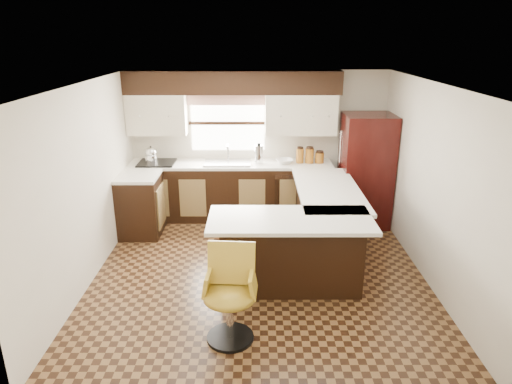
{
  "coord_description": "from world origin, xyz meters",
  "views": [
    {
      "loc": [
        -0.05,
        -5.26,
        2.94
      ],
      "look_at": [
        -0.04,
        0.45,
        0.95
      ],
      "focal_mm": 32.0,
      "sensor_mm": 36.0,
      "label": 1
    }
  ],
  "objects_px": {
    "peninsula_long": "(323,222)",
    "peninsula_return": "(291,253)",
    "bar_chair": "(229,297)",
    "refrigerator": "(365,170)"
  },
  "relations": [
    {
      "from": "peninsula_long",
      "to": "peninsula_return",
      "type": "distance_m",
      "value": 1.11
    },
    {
      "from": "refrigerator",
      "to": "bar_chair",
      "type": "relative_size",
      "value": 1.81
    },
    {
      "from": "peninsula_return",
      "to": "bar_chair",
      "type": "relative_size",
      "value": 1.68
    },
    {
      "from": "peninsula_return",
      "to": "refrigerator",
      "type": "distance_m",
      "value": 2.45
    },
    {
      "from": "peninsula_return",
      "to": "refrigerator",
      "type": "height_order",
      "value": "refrigerator"
    },
    {
      "from": "peninsula_return",
      "to": "bar_chair",
      "type": "height_order",
      "value": "bar_chair"
    },
    {
      "from": "peninsula_return",
      "to": "refrigerator",
      "type": "xyz_separation_m",
      "value": [
        1.32,
        2.01,
        0.44
      ]
    },
    {
      "from": "peninsula_long",
      "to": "peninsula_return",
      "type": "xyz_separation_m",
      "value": [
        -0.53,
        -0.97,
        0.0
      ]
    },
    {
      "from": "peninsula_long",
      "to": "refrigerator",
      "type": "bearing_deg",
      "value": 52.46
    },
    {
      "from": "peninsula_long",
      "to": "refrigerator",
      "type": "relative_size",
      "value": 1.1
    }
  ]
}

